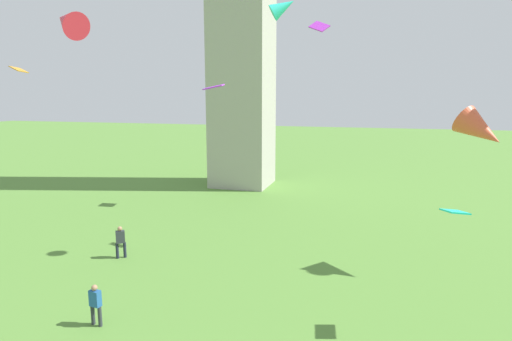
% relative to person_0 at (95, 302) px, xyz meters
% --- Properties ---
extents(person_0, '(0.51, 0.31, 1.66)m').
position_rel_person_0_xyz_m(person_0, '(0.00, 0.00, 0.00)').
color(person_0, '#2D3338').
rests_on(person_0, ground_plane).
extents(person_3, '(0.53, 0.49, 1.78)m').
position_rel_person_0_xyz_m(person_3, '(-3.05, 6.28, 0.07)').
color(person_3, '#1E2333').
rests_on(person_3, ground_plane).
extents(kite_flying_0, '(2.35, 2.00, 1.71)m').
position_rel_person_0_xyz_m(kite_flying_0, '(-3.26, 3.66, 11.00)').
color(kite_flying_0, red).
extents(kite_flying_1, '(1.62, 1.17, 1.33)m').
position_rel_person_0_xyz_m(kite_flying_1, '(5.28, 8.90, 12.16)').
color(kite_flying_1, '#2CD7C5').
extents(kite_flying_2, '(0.60, 0.83, 0.33)m').
position_rel_person_0_xyz_m(kite_flying_2, '(-7.26, 4.76, 9.08)').
color(kite_flying_2, orange).
extents(kite_flying_3, '(1.66, 1.23, 0.50)m').
position_rel_person_0_xyz_m(kite_flying_3, '(-2.10, 18.02, 8.46)').
color(kite_flying_3, '#B336F1').
extents(kite_flying_4, '(2.88, 2.71, 2.29)m').
position_rel_person_0_xyz_m(kite_flying_4, '(14.78, 9.28, 6.20)').
color(kite_flying_4, '#E95837').
extents(kite_flying_6, '(0.93, 1.13, 0.24)m').
position_rel_person_0_xyz_m(kite_flying_6, '(12.84, 3.02, 3.77)').
color(kite_flying_6, '#1CD9B8').
extents(kite_flying_7, '(1.18, 0.90, 0.74)m').
position_rel_person_0_xyz_m(kite_flying_7, '(6.85, 10.79, 11.44)').
color(kite_flying_7, '#B733CF').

